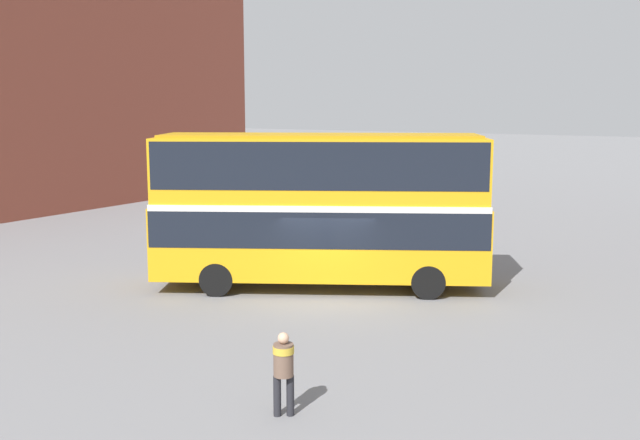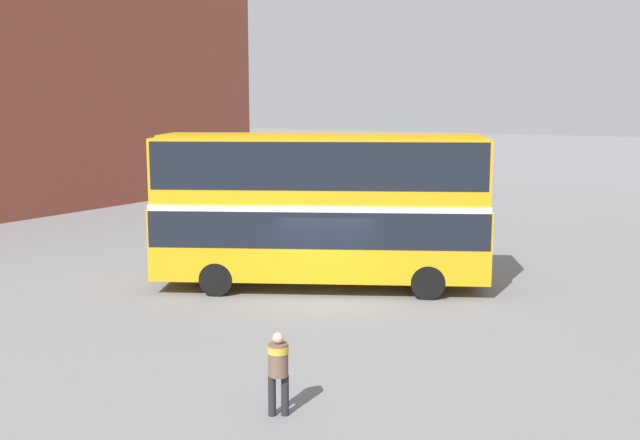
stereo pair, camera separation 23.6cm
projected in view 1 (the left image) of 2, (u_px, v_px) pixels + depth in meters
ground_plane at (329, 299)px, 22.89m from camera, size 240.00×240.00×0.00m
double_decker_bus at (320, 201)px, 23.77m from camera, size 10.49×7.24×4.96m
pedestrian_foreground at (284, 365)px, 14.21m from camera, size 0.57×0.57×1.65m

